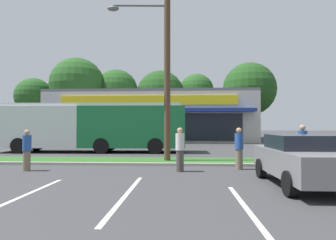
{
  "coord_description": "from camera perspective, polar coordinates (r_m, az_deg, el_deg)",
  "views": [
    {
      "loc": [
        3.16,
        0.25,
        1.74
      ],
      "look_at": [
        2.19,
        18.1,
        2.14
      ],
      "focal_mm": 30.33,
      "sensor_mm": 36.0,
      "label": 1
    }
  ],
  "objects": [
    {
      "name": "grass_median",
      "position": [
        14.21,
        -9.87,
        -8.04
      ],
      "size": [
        56.0,
        2.2,
        0.12
      ],
      "primitive_type": "cube",
      "color": "#2D5B23",
      "rests_on": "ground_plane"
    },
    {
      "name": "curb_lip",
      "position": [
        13.03,
        -11.09,
        -8.66
      ],
      "size": [
        56.0,
        0.24,
        0.12
      ],
      "primitive_type": "cube",
      "color": "#99968C",
      "rests_on": "ground_plane"
    },
    {
      "name": "parking_stripe_1",
      "position": [
        7.91,
        -28.17,
        -13.78
      ],
      "size": [
        0.12,
        4.8,
        0.01
      ],
      "primitive_type": "cube",
      "color": "silver",
      "rests_on": "ground_plane"
    },
    {
      "name": "parking_stripe_2",
      "position": [
        7.5,
        -8.42,
        -14.64
      ],
      "size": [
        0.12,
        4.8,
        0.01
      ],
      "primitive_type": "cube",
      "color": "silver",
      "rests_on": "ground_plane"
    },
    {
      "name": "parking_stripe_3",
      "position": [
        6.2,
        16.14,
        -17.48
      ],
      "size": [
        0.12,
        4.8,
        0.01
      ],
      "primitive_type": "cube",
      "color": "silver",
      "rests_on": "ground_plane"
    },
    {
      "name": "storefront_building",
      "position": [
        36.69,
        -2.72,
        0.53
      ],
      "size": [
        23.49,
        14.81,
        5.79
      ],
      "color": "#BCB7AD",
      "rests_on": "ground_plane"
    },
    {
      "name": "tree_far_left",
      "position": [
        48.4,
        -25.37,
        4.33
      ],
      "size": [
        5.62,
        5.62,
        9.19
      ],
      "color": "#473323",
      "rests_on": "ground_plane"
    },
    {
      "name": "tree_left",
      "position": [
        45.37,
        -17.76,
        6.74
      ],
      "size": [
        8.15,
        8.15,
        12.1
      ],
      "color": "#473323",
      "rests_on": "ground_plane"
    },
    {
      "name": "tree_mid_left",
      "position": [
        46.07,
        -10.3,
        5.79
      ],
      "size": [
        6.74,
        6.74,
        10.78
      ],
      "color": "#473323",
      "rests_on": "ground_plane"
    },
    {
      "name": "tree_mid",
      "position": [
        46.26,
        -1.54,
        5.2
      ],
      "size": [
        7.65,
        7.65,
        10.8
      ],
      "color": "#473323",
      "rests_on": "ground_plane"
    },
    {
      "name": "tree_mid_right",
      "position": [
        47.1,
        5.76,
        5.79
      ],
      "size": [
        5.67,
        5.67,
        10.39
      ],
      "color": "#473323",
      "rests_on": "ground_plane"
    },
    {
      "name": "tree_right",
      "position": [
        44.18,
        16.02,
        6.0
      ],
      "size": [
        7.83,
        7.83,
        11.22
      ],
      "color": "#473323",
      "rests_on": "ground_plane"
    },
    {
      "name": "utility_pole",
      "position": [
        14.06,
        -0.73,
        14.63
      ],
      "size": [
        3.03,
        2.4,
        10.49
      ],
      "color": "#4C3826",
      "rests_on": "ground_plane"
    },
    {
      "name": "city_bus",
      "position": [
        19.84,
        -14.99,
        -1.15
      ],
      "size": [
        12.58,
        2.91,
        3.25
      ],
      "rotation": [
        0.0,
        0.0,
        3.17
      ],
      "color": "#196638",
      "rests_on": "ground_plane"
    },
    {
      "name": "car_0",
      "position": [
        9.24,
        25.37,
        -7.15
      ],
      "size": [
        1.92,
        4.18,
        1.48
      ],
      "rotation": [
        0.0,
        0.0,
        -1.57
      ],
      "color": "slate",
      "rests_on": "ground_plane"
    },
    {
      "name": "pedestrian_near_bench",
      "position": [
        11.86,
        14.09,
        -5.56
      ],
      "size": [
        0.34,
        0.34,
        1.68
      ],
      "rotation": [
        0.0,
        0.0,
        1.88
      ],
      "color": "#726651",
      "rests_on": "ground_plane"
    },
    {
      "name": "pedestrian_by_pole",
      "position": [
        13.09,
        25.43,
        -4.8
      ],
      "size": [
        0.36,
        0.36,
        1.8
      ],
      "rotation": [
        0.0,
        0.0,
        0.78
      ],
      "color": "#47423D",
      "rests_on": "ground_plane"
    },
    {
      "name": "pedestrian_mid",
      "position": [
        10.99,
        2.42,
        -5.92
      ],
      "size": [
        0.34,
        0.34,
        1.69
      ],
      "rotation": [
        0.0,
        0.0,
        5.45
      ],
      "color": "#47423D",
      "rests_on": "ground_plane"
    },
    {
      "name": "pedestrian_far",
      "position": [
        12.44,
        -26.5,
        -5.44
      ],
      "size": [
        0.32,
        0.32,
        1.61
      ],
      "rotation": [
        0.0,
        0.0,
        5.6
      ],
      "color": "#726651",
      "rests_on": "ground_plane"
    }
  ]
}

